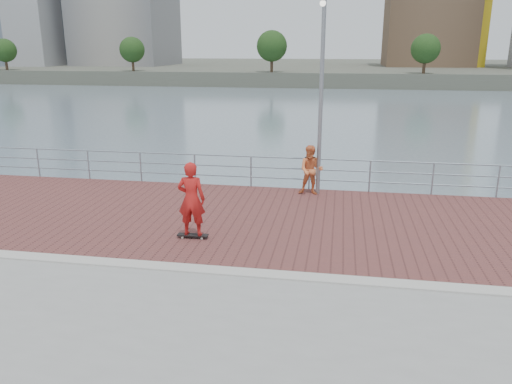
% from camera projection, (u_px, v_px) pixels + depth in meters
% --- Properties ---
extents(water, '(400.00, 400.00, 0.00)m').
position_uv_depth(water, '(242.00, 353.00, 11.54)').
color(water, slate).
rests_on(water, ground).
extents(brick_lane, '(40.00, 6.80, 0.02)m').
position_uv_depth(brick_lane, '(265.00, 219.00, 14.38)').
color(brick_lane, brown).
rests_on(brick_lane, seawall).
extents(curb, '(40.00, 0.40, 0.06)m').
position_uv_depth(curb, '(241.00, 273.00, 10.97)').
color(curb, '#B7B5AD').
rests_on(curb, seawall).
extents(far_shore, '(320.00, 95.00, 2.50)m').
position_uv_depth(far_shore, '(335.00, 69.00, 127.08)').
color(far_shore, '#4C5142').
rests_on(far_shore, ground).
extents(guardrail, '(39.06, 0.06, 1.13)m').
position_uv_depth(guardrail, '(280.00, 169.00, 17.40)').
color(guardrail, '#8C9EA8').
rests_on(guardrail, brick_lane).
extents(street_lamp, '(0.49, 1.42, 6.69)m').
position_uv_depth(street_lamp, '(322.00, 48.00, 15.11)').
color(street_lamp, gray).
rests_on(street_lamp, brick_lane).
extents(skateboard, '(0.81, 0.24, 0.09)m').
position_uv_depth(skateboard, '(193.00, 235.00, 12.96)').
color(skateboard, black).
rests_on(skateboard, brick_lane).
extents(skateboarder, '(0.72, 0.49, 1.94)m').
position_uv_depth(skateboarder, '(191.00, 199.00, 12.68)').
color(skateboarder, red).
rests_on(skateboarder, skateboard).
extents(bystander, '(0.82, 0.65, 1.66)m').
position_uv_depth(bystander, '(311.00, 170.00, 16.57)').
color(bystander, '#F18047').
rests_on(bystander, brick_lane).
extents(shoreline_trees, '(169.26, 5.17, 6.89)m').
position_uv_depth(shoreline_trees, '(443.00, 49.00, 79.78)').
color(shoreline_trees, '#473323').
rests_on(shoreline_trees, far_shore).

